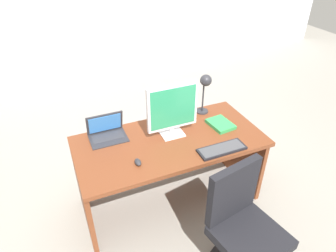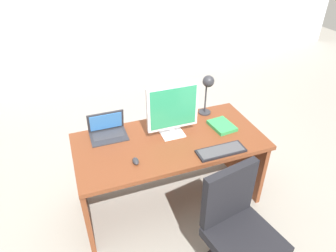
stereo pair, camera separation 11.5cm
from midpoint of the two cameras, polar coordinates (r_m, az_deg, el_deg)
The scene contains 9 objects.
ground at distance 4.23m, azimuth -6.04°, elevation 0.72°, with size 12.00×12.00×0.00m, color gray.
desk at distance 2.79m, azimuth 1.13°, elevation -5.52°, with size 1.63×0.79×0.73m.
monitor at distance 2.55m, azimuth 2.19°, elevation 3.26°, with size 0.45×0.16×0.49m.
laptop at distance 2.71m, azimuth -10.21°, elevation -0.34°, with size 0.32×0.24×0.22m.
keyboard at distance 2.54m, azimuth 11.22°, elevation -4.64°, with size 0.41×0.15×0.02m.
mouse at distance 2.39m, azimuth -4.73°, elevation -6.61°, with size 0.05×0.09×0.04m.
desk_lamp at distance 2.87m, azimuth 8.64°, elevation 7.36°, with size 0.12×0.14×0.41m.
book at distance 2.84m, azimuth 11.26°, elevation 0.04°, with size 0.21×0.26×0.03m.
office_chair at distance 2.41m, azimuth 14.44°, elevation -19.90°, with size 0.56×0.56×0.94m.
Camera 2 is at (-0.74, -1.99, 2.29)m, focal length 32.38 mm.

